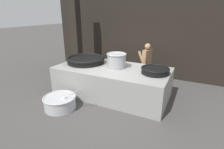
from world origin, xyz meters
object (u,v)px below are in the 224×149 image
Objects in this scene: stock_pot at (117,60)px; prep_bowl_vegetables at (60,102)px; cook at (146,63)px; giant_wok_near at (86,60)px; giant_wok_far at (155,70)px.

stock_pot is 2.29m from prep_bowl_vegetables.
cook is (0.69, 1.36, -0.35)m from stock_pot.
stock_pot is at bearing 56.93° from prep_bowl_vegetables.
prep_bowl_vegetables is at bearing -84.46° from giant_wok_near.
giant_wok_near is at bearing 179.48° from stock_pot.
stock_pot reaches higher than giant_wok_near.
stock_pot is at bearing 178.45° from giant_wok_far.
giant_wok_far is 0.53× the size of cook.
cook reaches higher than stock_pot.
stock_pot reaches higher than prep_bowl_vegetables.
giant_wok_far is at bearing 129.63° from cook.
stock_pot is (1.28, -0.01, 0.14)m from giant_wok_near.
giant_wok_far reaches higher than prep_bowl_vegetables.
cook is at bearing 63.21° from stock_pot.
giant_wok_far is 1.56m from cook.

